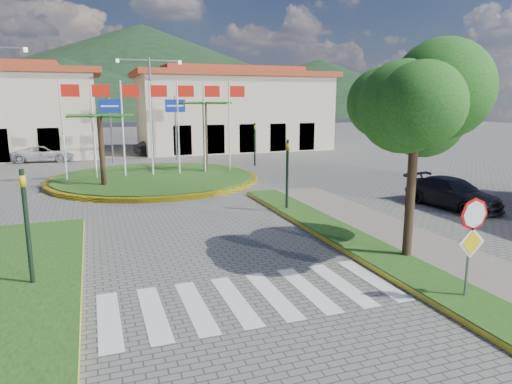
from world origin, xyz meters
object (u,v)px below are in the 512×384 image
object	(u,v)px
roundabout_island	(154,178)
white_van	(44,154)
deciduous_tree	(418,90)
car_dark_b	(156,147)
car_dark_a	(46,152)
car_side_right	(452,193)
stop_sign	(472,233)

from	to	relation	value
roundabout_island	white_van	bearing A→B (deg)	121.02
deciduous_tree	car_dark_b	size ratio (longest dim) A/B	1.75
roundabout_island	car_dark_a	distance (m)	15.04
deciduous_tree	car_dark_a	world-z (taller)	deciduous_tree
car_dark_b	roundabout_island	bearing A→B (deg)	151.86
roundabout_island	car_side_right	size ratio (longest dim) A/B	2.71
stop_sign	white_van	bearing A→B (deg)	110.66
car_dark_b	deciduous_tree	bearing A→B (deg)	166.58
roundabout_island	white_van	size ratio (longest dim) A/B	2.73
stop_sign	car_dark_b	distance (m)	33.97
white_van	car_dark_b	size ratio (longest dim) A/B	1.20
car_dark_b	stop_sign	bearing A→B (deg)	165.00
white_van	car_dark_a	size ratio (longest dim) A/B	1.25
white_van	car_dark_a	world-z (taller)	white_van
white_van	car_side_right	xyz separation A→B (m)	(19.12, -23.72, 0.03)
car_dark_b	car_dark_a	bearing A→B (deg)	73.57
roundabout_island	white_van	world-z (taller)	roundabout_island
roundabout_island	car_dark_b	distance (m)	13.94
stop_sign	car_dark_a	size ratio (longest dim) A/B	0.71
roundabout_island	car_dark_b	xyz separation A→B (m)	(2.00, 13.78, 0.46)
stop_sign	car_side_right	size ratio (longest dim) A/B	0.57
deciduous_tree	car_side_right	world-z (taller)	deciduous_tree
car_dark_a	car_dark_b	bearing A→B (deg)	-108.80
roundabout_island	stop_sign	distance (m)	20.69
deciduous_tree	car_side_right	distance (m)	9.42
roundabout_island	car_dark_b	world-z (taller)	roundabout_island
car_dark_a	car_dark_b	xyz separation A→B (m)	(9.13, 0.55, 0.01)
car_dark_a	stop_sign	bearing A→B (deg)	177.61
car_dark_a	white_van	bearing A→B (deg)	158.11
car_side_right	roundabout_island	bearing A→B (deg)	128.58
roundabout_island	stop_sign	size ratio (longest dim) A/B	4.79
stop_sign	car_side_right	distance (m)	10.88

